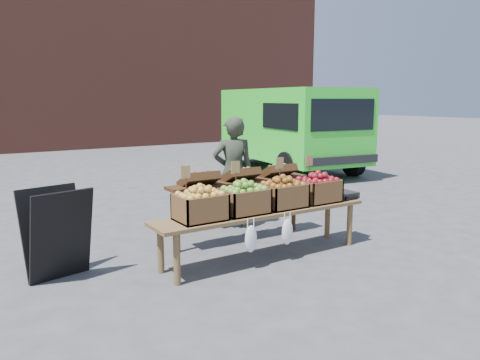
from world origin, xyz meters
TOP-DOWN VIEW (x-y plane):
  - ground at (0.00, 0.00)m, footprint 80.00×80.00m
  - brick_building at (0.00, 15.00)m, footprint 24.00×4.00m
  - delivery_van at (4.10, 4.97)m, footprint 2.72×4.88m
  - vendor at (-0.01, 1.14)m, footprint 0.69×0.58m
  - chalkboard_sign at (-2.56, 0.48)m, footprint 0.69×0.47m
  - back_table at (-0.28, 0.55)m, footprint 2.10×0.44m
  - display_bench at (-0.42, -0.17)m, footprint 2.70×0.56m
  - crate_golden_apples at (-1.25, -0.17)m, footprint 0.50×0.40m
  - crate_russet_pears at (-0.70, -0.17)m, footprint 0.50×0.40m
  - crate_red_apples at (-0.15, -0.17)m, footprint 0.50×0.40m
  - crate_green_apples at (0.40, -0.17)m, footprint 0.50×0.40m
  - weighing_scale at (0.83, -0.17)m, footprint 0.34×0.30m

SIDE VIEW (x-z plane):
  - ground at x=0.00m, z-range 0.00..0.00m
  - display_bench at x=-0.42m, z-range 0.00..0.57m
  - chalkboard_sign at x=-2.56m, z-range 0.00..0.96m
  - back_table at x=-0.28m, z-range 0.00..1.04m
  - weighing_scale at x=0.83m, z-range 0.57..0.65m
  - crate_golden_apples at x=-1.25m, z-range 0.57..0.85m
  - crate_russet_pears at x=-0.70m, z-range 0.57..0.85m
  - crate_red_apples at x=-0.15m, z-range 0.57..0.85m
  - crate_green_apples at x=0.40m, z-range 0.57..0.85m
  - vendor at x=-0.01m, z-range 0.00..1.60m
  - delivery_van at x=4.10m, z-range 0.00..2.08m
  - brick_building at x=0.00m, z-range 0.00..10.00m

